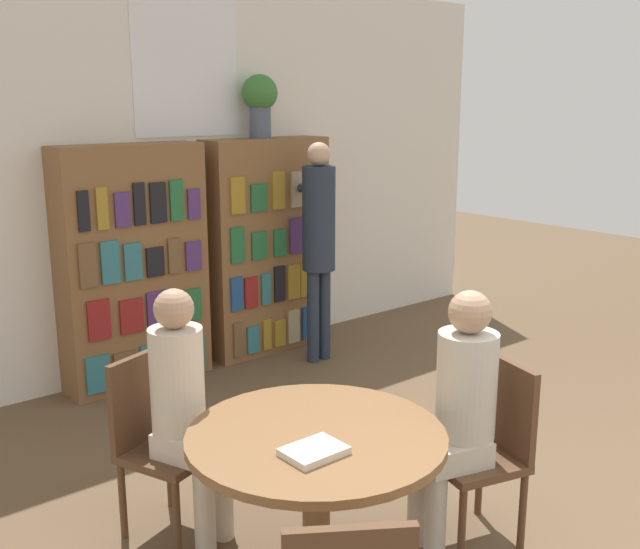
{
  "coord_description": "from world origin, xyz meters",
  "views": [
    {
      "loc": [
        -2.97,
        -1.23,
        2.09
      ],
      "look_at": [
        -0.15,
        2.15,
        1.05
      ],
      "focal_mm": 42.0,
      "sensor_mm": 36.0,
      "label": 1
    }
  ],
  "objects_px": {
    "chair_far_side": "(488,442)",
    "librarian_standing": "(319,232)",
    "seated_reader_right": "(459,404)",
    "flower_vase": "(260,100)",
    "bookshelf_left": "(133,267)",
    "chair_left_side": "(158,435)",
    "reading_table": "(316,461)",
    "bookshelf_right": "(267,247)",
    "seated_reader_left": "(185,402)"
  },
  "relations": [
    {
      "from": "bookshelf_right",
      "to": "seated_reader_left",
      "type": "relative_size",
      "value": 1.43
    },
    {
      "from": "bookshelf_right",
      "to": "reading_table",
      "type": "distance_m",
      "value": 3.23
    },
    {
      "from": "bookshelf_left",
      "to": "reading_table",
      "type": "bearing_deg",
      "value": -100.65
    },
    {
      "from": "bookshelf_left",
      "to": "chair_far_side",
      "type": "bearing_deg",
      "value": -83.29
    },
    {
      "from": "bookshelf_left",
      "to": "chair_far_side",
      "type": "height_order",
      "value": "bookshelf_left"
    },
    {
      "from": "chair_left_side",
      "to": "librarian_standing",
      "type": "xyz_separation_m",
      "value": [
        2.16,
        1.38,
        0.57
      ]
    },
    {
      "from": "bookshelf_left",
      "to": "chair_left_side",
      "type": "height_order",
      "value": "bookshelf_left"
    },
    {
      "from": "reading_table",
      "to": "seated_reader_right",
      "type": "distance_m",
      "value": 0.73
    },
    {
      "from": "reading_table",
      "to": "seated_reader_right",
      "type": "xyz_separation_m",
      "value": [
        0.69,
        -0.2,
        0.14
      ]
    },
    {
      "from": "bookshelf_left",
      "to": "chair_left_side",
      "type": "xyz_separation_m",
      "value": [
        -0.82,
        -1.88,
        -0.39
      ]
    },
    {
      "from": "bookshelf_right",
      "to": "seated_reader_left",
      "type": "height_order",
      "value": "bookshelf_right"
    },
    {
      "from": "bookshelf_left",
      "to": "seated_reader_left",
      "type": "distance_m",
      "value": 2.19
    },
    {
      "from": "chair_far_side",
      "to": "seated_reader_right",
      "type": "xyz_separation_m",
      "value": [
        -0.17,
        0.05,
        0.23
      ]
    },
    {
      "from": "chair_far_side",
      "to": "seated_reader_right",
      "type": "bearing_deg",
      "value": 90.0
    },
    {
      "from": "seated_reader_right",
      "to": "bookshelf_right",
      "type": "bearing_deg",
      "value": -3.57
    },
    {
      "from": "chair_left_side",
      "to": "seated_reader_left",
      "type": "bearing_deg",
      "value": 90.0
    },
    {
      "from": "flower_vase",
      "to": "librarian_standing",
      "type": "relative_size",
      "value": 0.28
    },
    {
      "from": "flower_vase",
      "to": "chair_far_side",
      "type": "distance_m",
      "value": 3.46
    },
    {
      "from": "reading_table",
      "to": "flower_vase",
      "type": "bearing_deg",
      "value": 58.44
    },
    {
      "from": "bookshelf_right",
      "to": "seated_reader_left",
      "type": "bearing_deg",
      "value": -133.75
    },
    {
      "from": "bookshelf_right",
      "to": "librarian_standing",
      "type": "relative_size",
      "value": 1.01
    },
    {
      "from": "seated_reader_left",
      "to": "librarian_standing",
      "type": "relative_size",
      "value": 0.71
    },
    {
      "from": "bookshelf_left",
      "to": "reading_table",
      "type": "height_order",
      "value": "bookshelf_left"
    },
    {
      "from": "bookshelf_left",
      "to": "flower_vase",
      "type": "relative_size",
      "value": 3.56
    },
    {
      "from": "flower_vase",
      "to": "chair_far_side",
      "type": "bearing_deg",
      "value": -105.33
    },
    {
      "from": "chair_far_side",
      "to": "bookshelf_right",
      "type": "bearing_deg",
      "value": -0.29
    },
    {
      "from": "chair_left_side",
      "to": "flower_vase",
      "type": "bearing_deg",
      "value": -156.59
    },
    {
      "from": "reading_table",
      "to": "chair_left_side",
      "type": "height_order",
      "value": "chair_left_side"
    },
    {
      "from": "bookshelf_left",
      "to": "librarian_standing",
      "type": "height_order",
      "value": "bookshelf_left"
    },
    {
      "from": "bookshelf_left",
      "to": "chair_left_side",
      "type": "bearing_deg",
      "value": -113.55
    },
    {
      "from": "bookshelf_right",
      "to": "flower_vase",
      "type": "distance_m",
      "value": 1.19
    },
    {
      "from": "chair_far_side",
      "to": "seated_reader_right",
      "type": "height_order",
      "value": "seated_reader_right"
    },
    {
      "from": "bookshelf_right",
      "to": "seated_reader_right",
      "type": "bearing_deg",
      "value": -109.41
    },
    {
      "from": "chair_left_side",
      "to": "seated_reader_right",
      "type": "relative_size",
      "value": 0.71
    },
    {
      "from": "librarian_standing",
      "to": "seated_reader_left",
      "type": "bearing_deg",
      "value": -143.63
    },
    {
      "from": "flower_vase",
      "to": "reading_table",
      "type": "relative_size",
      "value": 0.45
    },
    {
      "from": "chair_far_side",
      "to": "bookshelf_left",
      "type": "bearing_deg",
      "value": 22.55
    },
    {
      "from": "bookshelf_left",
      "to": "bookshelf_right",
      "type": "relative_size",
      "value": 1.0
    },
    {
      "from": "bookshelf_left",
      "to": "librarian_standing",
      "type": "distance_m",
      "value": 1.45
    },
    {
      "from": "flower_vase",
      "to": "seated_reader_right",
      "type": "height_order",
      "value": "flower_vase"
    },
    {
      "from": "reading_table",
      "to": "chair_far_side",
      "type": "bearing_deg",
      "value": -15.84
    },
    {
      "from": "bookshelf_right",
      "to": "seated_reader_left",
      "type": "distance_m",
      "value": 2.84
    },
    {
      "from": "chair_left_side",
      "to": "librarian_standing",
      "type": "relative_size",
      "value": 0.5
    },
    {
      "from": "chair_left_side",
      "to": "seated_reader_left",
      "type": "distance_m",
      "value": 0.28
    },
    {
      "from": "chair_far_side",
      "to": "librarian_standing",
      "type": "xyz_separation_m",
      "value": [
        1.0,
        2.46,
        0.57
      ]
    },
    {
      "from": "seated_reader_left",
      "to": "bookshelf_left",
      "type": "bearing_deg",
      "value": -130.43
    },
    {
      "from": "bookshelf_left",
      "to": "bookshelf_right",
      "type": "height_order",
      "value": "same"
    },
    {
      "from": "bookshelf_right",
      "to": "chair_left_side",
      "type": "height_order",
      "value": "bookshelf_right"
    },
    {
      "from": "bookshelf_left",
      "to": "seated_reader_right",
      "type": "height_order",
      "value": "bookshelf_left"
    },
    {
      "from": "chair_far_side",
      "to": "seated_reader_left",
      "type": "distance_m",
      "value": 1.45
    }
  ]
}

